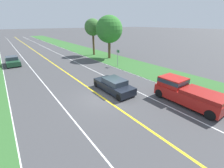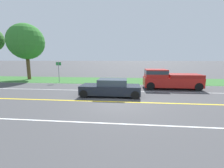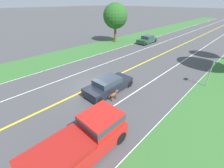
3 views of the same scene
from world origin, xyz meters
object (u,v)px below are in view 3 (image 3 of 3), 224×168
at_px(oncoming_car, 147,40).
at_px(roadside_tree_left_near, 115,16).
at_px(street_sign, 211,71).
at_px(ego_car, 109,85).
at_px(pickup_truck, 82,141).
at_px(dog, 114,94).

distance_m(oncoming_car, roadside_tree_left_near, 7.38).
bearing_deg(street_sign, ego_car, -130.55).
height_order(ego_car, pickup_truck, pickup_truck).
xyz_separation_m(ego_car, roadside_tree_left_near, (-12.15, 13.99, 4.06)).
bearing_deg(roadside_tree_left_near, dog, -47.40).
bearing_deg(street_sign, pickup_truck, -101.64).
bearing_deg(oncoming_car, street_sign, 141.58).
distance_m(dog, oncoming_car, 20.03).
xyz_separation_m(oncoming_car, roadside_tree_left_near, (-5.00, -3.61, 4.04)).
xyz_separation_m(ego_car, dog, (1.24, -0.57, -0.11)).
distance_m(ego_car, pickup_truck, 6.44).
bearing_deg(street_sign, dog, -122.20).
height_order(dog, street_sign, street_sign).
xyz_separation_m(pickup_truck, roadside_tree_left_near, (-15.66, 19.38, 3.74)).
bearing_deg(ego_car, roadside_tree_left_near, 130.97).
bearing_deg(dog, street_sign, 59.00).
height_order(ego_car, oncoming_car, oncoming_car).
relative_size(dog, oncoming_car, 0.27).
bearing_deg(roadside_tree_left_near, oncoming_car, 35.86).
relative_size(roadside_tree_left_near, street_sign, 2.71).
relative_size(ego_car, street_sign, 1.81).
bearing_deg(oncoming_car, roadside_tree_left_near, 35.86).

